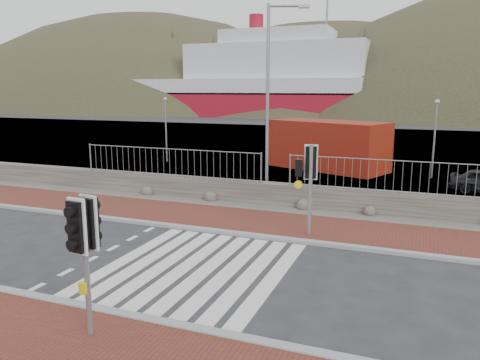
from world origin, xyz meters
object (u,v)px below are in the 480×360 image
at_px(streetlight, 271,93).
at_px(traffic_signal_far, 309,170).
at_px(traffic_signal_near, 84,237).
at_px(ferry, 242,85).
at_px(shipping_container, 328,145).

bearing_deg(streetlight, traffic_signal_far, -77.13).
xyz_separation_m(traffic_signal_near, traffic_signal_far, (2.45, 7.56, 0.15)).
relative_size(ferry, streetlight, 6.28).
distance_m(streetlight, shipping_container, 9.24).
xyz_separation_m(traffic_signal_near, shipping_container, (0.60, 20.70, -0.60)).
height_order(traffic_signal_near, streetlight, streetlight).
relative_size(traffic_signal_near, streetlight, 0.35).
height_order(traffic_signal_near, shipping_container, shipping_container).
xyz_separation_m(traffic_signal_far, streetlight, (-2.68, 4.47, 2.33)).
bearing_deg(shipping_container, streetlight, -72.81).
distance_m(ferry, streetlight, 64.45).
distance_m(ferry, traffic_signal_far, 69.67).
xyz_separation_m(ferry, traffic_signal_near, (24.35, -71.79, -3.36)).
distance_m(traffic_signal_near, streetlight, 12.28).
distance_m(traffic_signal_far, shipping_container, 13.29).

